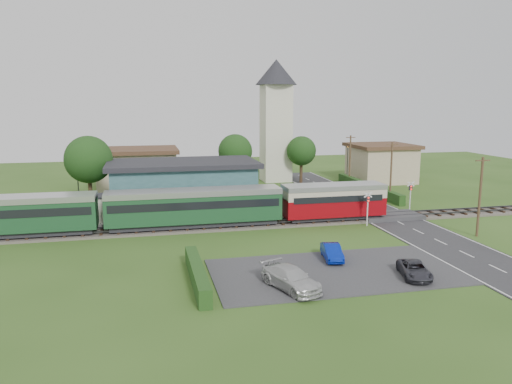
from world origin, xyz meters
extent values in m
plane|color=#2D4C19|center=(0.00, 0.00, 0.00)|extent=(120.00, 120.00, 0.00)
cube|color=#4C443D|center=(0.00, 2.00, 0.10)|extent=(76.00, 3.20, 0.20)
cube|color=#3F3F47|center=(0.00, 1.28, 0.42)|extent=(76.00, 0.08, 0.15)
cube|color=#3F3F47|center=(0.00, 2.72, 0.42)|extent=(76.00, 0.08, 0.15)
cube|color=#28282B|center=(10.00, 0.00, 0.03)|extent=(6.00, 70.00, 0.05)
cube|color=#333335|center=(-1.50, -12.00, 0.04)|extent=(17.00, 9.00, 0.08)
cube|color=#333335|center=(10.00, 2.00, 0.23)|extent=(6.20, 3.40, 0.45)
cube|color=gray|center=(-10.00, 5.20, 0.23)|extent=(30.00, 3.00, 0.45)
cube|color=beige|center=(-18.00, 5.20, 1.65)|extent=(2.00, 2.00, 2.40)
cube|color=#232328|center=(-18.00, 5.20, 2.93)|extent=(2.30, 2.30, 0.15)
cube|color=#325B5E|center=(-10.00, 11.00, 2.40)|extent=(15.00, 8.00, 4.80)
cube|color=#232328|center=(-10.00, 11.00, 5.05)|extent=(16.00, 9.00, 0.50)
cube|color=#232328|center=(-10.00, 7.06, 1.10)|extent=(1.20, 0.12, 2.20)
cube|color=black|center=(-15.00, 7.06, 2.40)|extent=(1.00, 0.12, 1.20)
cube|color=black|center=(-13.00, 7.06, 2.40)|extent=(1.00, 0.12, 1.20)
cube|color=black|center=(-7.00, 7.06, 2.40)|extent=(1.00, 0.12, 1.20)
cube|color=black|center=(-5.00, 7.06, 2.40)|extent=(1.00, 0.12, 1.20)
cube|color=#232328|center=(3.89, 2.00, 0.59)|extent=(9.00, 2.20, 0.50)
cube|color=maroon|center=(3.89, 2.00, 1.59)|extent=(10.00, 2.80, 1.80)
cube|color=beige|center=(3.89, 2.00, 2.84)|extent=(10.00, 2.82, 0.90)
cube|color=black|center=(3.89, 2.00, 2.49)|extent=(9.00, 2.88, 0.60)
cube|color=#B3B3B3|center=(3.89, 2.00, 3.49)|extent=(10.00, 2.90, 0.45)
cube|color=#232328|center=(-9.71, 2.00, 0.59)|extent=(15.20, 2.20, 0.50)
cube|color=#194424|center=(-9.71, 2.00, 2.09)|extent=(16.00, 2.80, 2.60)
cube|color=black|center=(-9.71, 2.00, 2.49)|extent=(15.40, 2.86, 0.70)
cube|color=#B3B3B3|center=(-9.71, 2.00, 3.49)|extent=(16.00, 2.90, 0.50)
cube|color=#232328|center=(-26.31, 2.00, 0.59)|extent=(15.20, 2.20, 0.50)
cube|color=beige|center=(5.00, 28.00, 7.00)|extent=(4.00, 4.00, 14.00)
cone|color=#232328|center=(5.00, 28.00, 15.80)|extent=(6.00, 6.00, 3.60)
cube|color=tan|center=(-15.00, 25.00, 2.50)|extent=(10.00, 8.00, 5.00)
cube|color=#472D1E|center=(-15.00, 25.00, 5.25)|extent=(10.80, 8.80, 0.50)
cube|color=tan|center=(20.00, 24.00, 2.50)|extent=(8.00, 8.00, 5.00)
cube|color=#472D1E|center=(20.00, 24.00, 5.25)|extent=(8.80, 8.80, 0.50)
cube|color=#193814|center=(-11.00, -12.00, 0.60)|extent=(0.80, 9.00, 1.20)
cube|color=#193814|center=(14.20, 16.00, 0.60)|extent=(0.80, 18.00, 1.20)
cube|color=#193814|center=(-10.00, 15.50, 0.65)|extent=(22.00, 0.80, 1.30)
cylinder|color=#332316|center=(-20.00, 14.00, 2.06)|extent=(0.44, 0.44, 4.12)
sphere|color=#143311|center=(-20.00, 14.00, 5.40)|extent=(5.20, 5.20, 5.20)
cylinder|color=#332316|center=(-2.00, 23.00, 1.93)|extent=(0.44, 0.44, 3.85)
sphere|color=#143311|center=(-2.00, 23.00, 5.04)|extent=(4.60, 4.60, 4.60)
cylinder|color=#332316|center=(8.00, 25.00, 1.79)|extent=(0.44, 0.44, 3.58)
sphere|color=#143311|center=(8.00, 25.00, 4.68)|extent=(4.20, 4.20, 4.20)
cylinder|color=#473321|center=(14.20, -6.00, 3.50)|extent=(0.22, 0.22, 7.00)
cube|color=#473321|center=(14.20, -6.00, 6.70)|extent=(1.40, 0.10, 0.10)
cylinder|color=#473321|center=(14.20, 10.00, 3.50)|extent=(0.22, 0.22, 7.00)
cube|color=#473321|center=(14.20, 10.00, 6.70)|extent=(1.40, 0.10, 0.10)
cylinder|color=#473321|center=(14.20, 22.00, 3.50)|extent=(0.22, 0.22, 7.00)
cube|color=#473321|center=(14.20, 22.00, 6.70)|extent=(1.40, 0.10, 0.10)
cylinder|color=silver|center=(6.40, -0.40, 1.50)|extent=(0.12, 0.12, 3.00)
cube|color=#232328|center=(6.40, -0.40, 2.60)|extent=(0.35, 0.18, 0.55)
sphere|color=#FF190C|center=(6.40, -0.52, 2.75)|extent=(0.14, 0.14, 0.14)
sphere|color=#FF190C|center=(6.40, -0.52, 2.45)|extent=(0.14, 0.14, 0.14)
cube|color=silver|center=(6.40, -0.40, 3.00)|extent=(0.84, 0.05, 0.55)
cube|color=silver|center=(6.40, -0.40, 3.00)|extent=(0.84, 0.05, 0.55)
cylinder|color=silver|center=(13.60, 4.40, 1.50)|extent=(0.12, 0.12, 3.00)
cube|color=#232328|center=(13.60, 4.40, 2.60)|extent=(0.35, 0.18, 0.55)
sphere|color=#FF190C|center=(13.60, 4.28, 2.75)|extent=(0.14, 0.14, 0.14)
sphere|color=#FF190C|center=(13.60, 4.28, 2.45)|extent=(0.14, 0.14, 0.14)
cube|color=silver|center=(13.60, 4.40, 3.00)|extent=(0.84, 0.05, 0.55)
cube|color=silver|center=(13.60, 4.40, 3.00)|extent=(0.84, 0.05, 0.55)
cylinder|color=#3F3F47|center=(-22.00, 20.00, 2.50)|extent=(0.14, 0.14, 5.00)
sphere|color=orange|center=(-22.00, 20.00, 5.00)|extent=(0.30, 0.30, 0.30)
cylinder|color=#3F3F47|center=(16.00, 27.00, 2.50)|extent=(0.14, 0.14, 5.00)
sphere|color=orange|center=(16.00, 27.00, 5.00)|extent=(0.30, 0.30, 0.30)
imported|color=#2A3396|center=(9.64, 14.66, 0.70)|extent=(4.12, 2.54, 1.31)
imported|color=#061F99|center=(-0.71, -9.50, 0.65)|extent=(1.78, 3.62, 1.14)
imported|color=silver|center=(-5.39, -14.50, 0.77)|extent=(3.47, 5.13, 1.38)
imported|color=#32323B|center=(3.29, -14.31, 0.60)|extent=(2.61, 4.03, 1.03)
imported|color=gray|center=(-0.97, 4.40, 1.34)|extent=(0.76, 0.65, 1.77)
imported|color=gray|center=(-17.63, 4.85, 1.34)|extent=(0.78, 0.95, 1.77)
camera|label=1|loc=(-14.12, -43.04, 11.72)|focal=35.00mm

